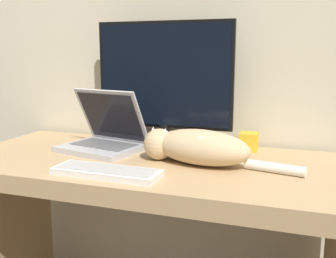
# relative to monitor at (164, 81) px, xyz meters

# --- Properties ---
(wall_back) EXTENTS (6.40, 0.06, 2.60)m
(wall_back) POSITION_rel_monitor_xyz_m (0.01, 0.14, 0.31)
(wall_back) COLOR beige
(wall_back) RESTS_ON ground_plane
(desk) EXTENTS (1.36, 0.63, 0.73)m
(desk) POSITION_rel_monitor_xyz_m (0.01, -0.23, -0.42)
(desk) COLOR tan
(desk) RESTS_ON ground_plane
(monitor) EXTENTS (0.55, 0.16, 0.49)m
(monitor) POSITION_rel_monitor_xyz_m (0.00, 0.00, 0.00)
(monitor) COLOR black
(monitor) RESTS_ON desk
(laptop) EXTENTS (0.34, 0.30, 0.23)m
(laptop) POSITION_rel_monitor_xyz_m (-0.19, -0.15, -0.21)
(laptop) COLOR #B7B7BC
(laptop) RESTS_ON desk
(external_keyboard) EXTENTS (0.34, 0.12, 0.02)m
(external_keyboard) POSITION_rel_monitor_xyz_m (-0.03, -0.44, -0.25)
(external_keyboard) COLOR white
(external_keyboard) RESTS_ON desk
(cat) EXTENTS (0.54, 0.23, 0.12)m
(cat) POSITION_rel_monitor_xyz_m (0.20, -0.23, -0.20)
(cat) COLOR #D1B284
(cat) RESTS_ON desk
(small_toy) EXTENTS (0.07, 0.07, 0.07)m
(small_toy) POSITION_rel_monitor_xyz_m (0.34, 0.01, -0.22)
(small_toy) COLOR gold
(small_toy) RESTS_ON desk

